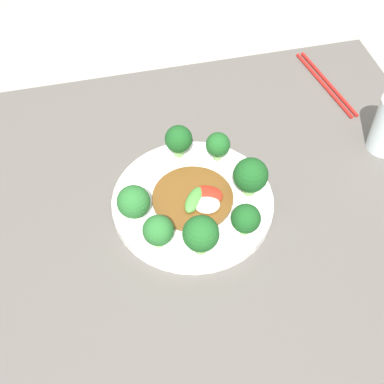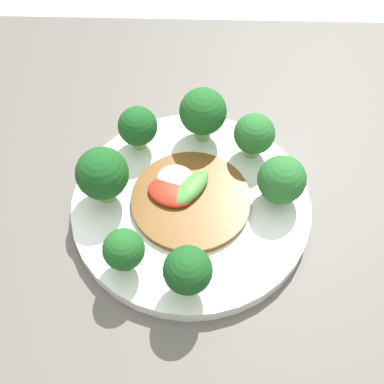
{
  "view_description": "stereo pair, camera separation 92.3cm",
  "coord_description": "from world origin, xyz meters",
  "views": [
    {
      "loc": [
        -0.13,
        -0.56,
        1.48
      ],
      "look_at": [
        -0.0,
        -0.01,
        0.79
      ],
      "focal_mm": 50.0,
      "sensor_mm": 36.0,
      "label": 1
    },
    {
      "loc": [
        -0.01,
        0.33,
        1.28
      ],
      "look_at": [
        -0.0,
        -0.01,
        0.79
      ],
      "focal_mm": 50.0,
      "sensor_mm": 36.0,
      "label": 2
    }
  ],
  "objects": [
    {
      "name": "stirfry_center",
      "position": [
        0.0,
        -0.02,
        0.78
      ],
      "size": [
        0.14,
        0.14,
        0.02
      ],
      "color": "brown",
      "rests_on": "plate"
    },
    {
      "name": "table",
      "position": [
        0.0,
        0.0,
        0.38
      ],
      "size": [
        0.97,
        0.74,
        0.75
      ],
      "color": "#5B5651",
      "rests_on": "ground_plane"
    },
    {
      "name": "broccoli_south",
      "position": [
        -0.01,
        -0.11,
        0.81
      ],
      "size": [
        0.06,
        0.06,
        0.07
      ],
      "color": "#7AAD5B",
      "rests_on": "plate"
    },
    {
      "name": "broccoli_west",
      "position": [
        -0.1,
        -0.02,
        0.8
      ],
      "size": [
        0.05,
        0.05,
        0.06
      ],
      "color": "#70A356",
      "rests_on": "plate"
    },
    {
      "name": "broccoli_southeast",
      "position": [
        0.07,
        -0.1,
        0.8
      ],
      "size": [
        0.05,
        0.05,
        0.06
      ],
      "color": "#89B76B",
      "rests_on": "plate"
    },
    {
      "name": "broccoli_east",
      "position": [
        0.1,
        -0.02,
        0.81
      ],
      "size": [
        0.06,
        0.06,
        0.07
      ],
      "color": "#7AAD5B",
      "rests_on": "plate"
    },
    {
      "name": "plate",
      "position": [
        -0.0,
        -0.01,
        0.76
      ],
      "size": [
        0.28,
        0.28,
        0.02
      ],
      "color": "white",
      "rests_on": "table"
    },
    {
      "name": "broccoli_northeast",
      "position": [
        0.07,
        0.07,
        0.8
      ],
      "size": [
        0.04,
        0.04,
        0.06
      ],
      "color": "#7AAD5B",
      "rests_on": "plate"
    },
    {
      "name": "broccoli_north",
      "position": [
        -0.0,
        0.1,
        0.81
      ],
      "size": [
        0.05,
        0.05,
        0.06
      ],
      "color": "#7AAD5B",
      "rests_on": "plate"
    },
    {
      "name": "broccoli_southwest",
      "position": [
        -0.07,
        -0.09,
        0.81
      ],
      "size": [
        0.05,
        0.05,
        0.06
      ],
      "color": "#89B76B",
      "rests_on": "plate"
    }
  ]
}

